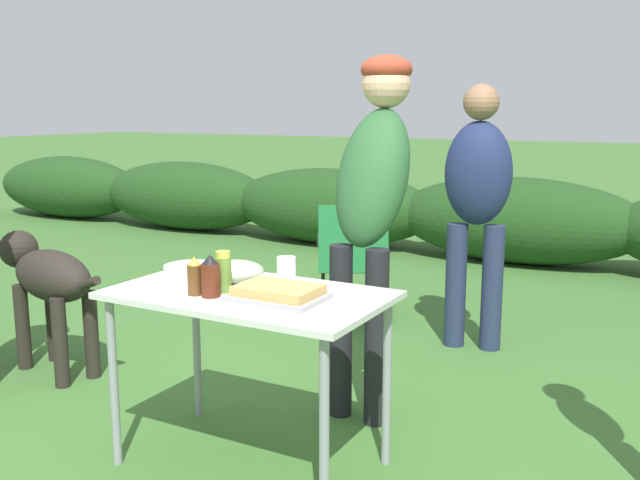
{
  "coord_description": "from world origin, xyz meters",
  "views": [
    {
      "loc": [
        1.58,
        -2.28,
        1.47
      ],
      "look_at": [
        0.09,
        0.42,
        0.89
      ],
      "focal_mm": 40.0,
      "sensor_mm": 36.0,
      "label": 1
    }
  ],
  "objects_px": {
    "camp_chair_near_hedge": "(352,256)",
    "mixing_bowl": "(235,271)",
    "folding_table": "(249,310)",
    "dog": "(47,280)",
    "standing_person_in_navy_coat": "(373,189)",
    "plate_stack": "(191,270)",
    "paper_cup_stack": "(286,269)",
    "standing_person_in_dark_puffer": "(477,194)",
    "beer_bottle": "(195,277)",
    "bbq_sauce_bottle": "(211,277)",
    "relish_jar": "(223,272)",
    "food_tray": "(278,293)"
  },
  "relations": [
    {
      "from": "standing_person_in_navy_coat",
      "to": "standing_person_in_dark_puffer",
      "type": "xyz_separation_m",
      "value": [
        0.17,
        1.15,
        -0.14
      ]
    },
    {
      "from": "bbq_sauce_bottle",
      "to": "camp_chair_near_hedge",
      "type": "distance_m",
      "value": 2.21
    },
    {
      "from": "paper_cup_stack",
      "to": "standing_person_in_dark_puffer",
      "type": "relative_size",
      "value": 0.07
    },
    {
      "from": "standing_person_in_navy_coat",
      "to": "camp_chair_near_hedge",
      "type": "relative_size",
      "value": 2.05
    },
    {
      "from": "mixing_bowl",
      "to": "bbq_sauce_bottle",
      "type": "relative_size",
      "value": 1.48
    },
    {
      "from": "food_tray",
      "to": "dog",
      "type": "xyz_separation_m",
      "value": [
        -1.76,
        0.4,
        -0.24
      ]
    },
    {
      "from": "paper_cup_stack",
      "to": "dog",
      "type": "xyz_separation_m",
      "value": [
        -1.64,
        0.14,
        -0.27
      ]
    },
    {
      "from": "plate_stack",
      "to": "bbq_sauce_bottle",
      "type": "distance_m",
      "value": 0.41
    },
    {
      "from": "bbq_sauce_bottle",
      "to": "dog",
      "type": "bearing_deg",
      "value": 162.06
    },
    {
      "from": "standing_person_in_navy_coat",
      "to": "plate_stack",
      "type": "bearing_deg",
      "value": -131.96
    },
    {
      "from": "folding_table",
      "to": "relish_jar",
      "type": "height_order",
      "value": "relish_jar"
    },
    {
      "from": "dog",
      "to": "camp_chair_near_hedge",
      "type": "xyz_separation_m",
      "value": [
        1.07,
        1.65,
        -0.06
      ]
    },
    {
      "from": "bbq_sauce_bottle",
      "to": "paper_cup_stack",
      "type": "bearing_deg",
      "value": 69.31
    },
    {
      "from": "folding_table",
      "to": "dog",
      "type": "distance_m",
      "value": 1.64
    },
    {
      "from": "plate_stack",
      "to": "standing_person_in_dark_puffer",
      "type": "height_order",
      "value": "standing_person_in_dark_puffer"
    },
    {
      "from": "standing_person_in_navy_coat",
      "to": "paper_cup_stack",
      "type": "bearing_deg",
      "value": -104.24
    },
    {
      "from": "beer_bottle",
      "to": "mixing_bowl",
      "type": "bearing_deg",
      "value": 87.53
    },
    {
      "from": "plate_stack",
      "to": "camp_chair_near_hedge",
      "type": "bearing_deg",
      "value": 93.87
    },
    {
      "from": "food_tray",
      "to": "dog",
      "type": "relative_size",
      "value": 0.35
    },
    {
      "from": "mixing_bowl",
      "to": "dog",
      "type": "xyz_separation_m",
      "value": [
        -1.45,
        0.24,
        -0.26
      ]
    },
    {
      "from": "beer_bottle",
      "to": "camp_chair_near_hedge",
      "type": "relative_size",
      "value": 0.18
    },
    {
      "from": "food_tray",
      "to": "bbq_sauce_bottle",
      "type": "xyz_separation_m",
      "value": [
        -0.25,
        -0.09,
        0.05
      ]
    },
    {
      "from": "bbq_sauce_bottle",
      "to": "standing_person_in_dark_puffer",
      "type": "bearing_deg",
      "value": 77.33
    },
    {
      "from": "mixing_bowl",
      "to": "standing_person_in_navy_coat",
      "type": "bearing_deg",
      "value": 60.62
    },
    {
      "from": "mixing_bowl",
      "to": "bbq_sauce_bottle",
      "type": "distance_m",
      "value": 0.26
    },
    {
      "from": "bbq_sauce_bottle",
      "to": "dog",
      "type": "distance_m",
      "value": 1.61
    },
    {
      "from": "folding_table",
      "to": "bbq_sauce_bottle",
      "type": "bearing_deg",
      "value": -123.25
    },
    {
      "from": "folding_table",
      "to": "standing_person_in_navy_coat",
      "type": "bearing_deg",
      "value": 74.66
    },
    {
      "from": "standing_person_in_navy_coat",
      "to": "dog",
      "type": "bearing_deg",
      "value": -165.53
    },
    {
      "from": "paper_cup_stack",
      "to": "relish_jar",
      "type": "relative_size",
      "value": 0.64
    },
    {
      "from": "folding_table",
      "to": "food_tray",
      "type": "distance_m",
      "value": 0.2
    },
    {
      "from": "paper_cup_stack",
      "to": "standing_person_in_navy_coat",
      "type": "distance_m",
      "value": 0.62
    },
    {
      "from": "bbq_sauce_bottle",
      "to": "dog",
      "type": "height_order",
      "value": "bbq_sauce_bottle"
    },
    {
      "from": "food_tray",
      "to": "camp_chair_near_hedge",
      "type": "height_order",
      "value": "camp_chair_near_hedge"
    },
    {
      "from": "plate_stack",
      "to": "dog",
      "type": "bearing_deg",
      "value": 169.29
    },
    {
      "from": "mixing_bowl",
      "to": "camp_chair_near_hedge",
      "type": "height_order",
      "value": "camp_chair_near_hedge"
    },
    {
      "from": "camp_chair_near_hedge",
      "to": "standing_person_in_navy_coat",
      "type": "bearing_deg",
      "value": -88.54
    },
    {
      "from": "paper_cup_stack",
      "to": "standing_person_in_navy_coat",
      "type": "bearing_deg",
      "value": 73.21
    },
    {
      "from": "plate_stack",
      "to": "standing_person_in_navy_coat",
      "type": "bearing_deg",
      "value": 45.48
    },
    {
      "from": "plate_stack",
      "to": "paper_cup_stack",
      "type": "relative_size",
      "value": 2.24
    },
    {
      "from": "plate_stack",
      "to": "paper_cup_stack",
      "type": "height_order",
      "value": "paper_cup_stack"
    },
    {
      "from": "relish_jar",
      "to": "bbq_sauce_bottle",
      "type": "bearing_deg",
      "value": -91.08
    },
    {
      "from": "relish_jar",
      "to": "standing_person_in_navy_coat",
      "type": "distance_m",
      "value": 0.88
    },
    {
      "from": "folding_table",
      "to": "dog",
      "type": "height_order",
      "value": "dog"
    },
    {
      "from": "beer_bottle",
      "to": "bbq_sauce_bottle",
      "type": "relative_size",
      "value": 0.92
    },
    {
      "from": "food_tray",
      "to": "mixing_bowl",
      "type": "relative_size",
      "value": 1.41
    },
    {
      "from": "paper_cup_stack",
      "to": "beer_bottle",
      "type": "relative_size",
      "value": 0.69
    },
    {
      "from": "camp_chair_near_hedge",
      "to": "mixing_bowl",
      "type": "bearing_deg",
      "value": -107.06
    },
    {
      "from": "folding_table",
      "to": "relish_jar",
      "type": "xyz_separation_m",
      "value": [
        -0.08,
        -0.05,
        0.16
      ]
    },
    {
      "from": "relish_jar",
      "to": "dog",
      "type": "distance_m",
      "value": 1.59
    }
  ]
}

